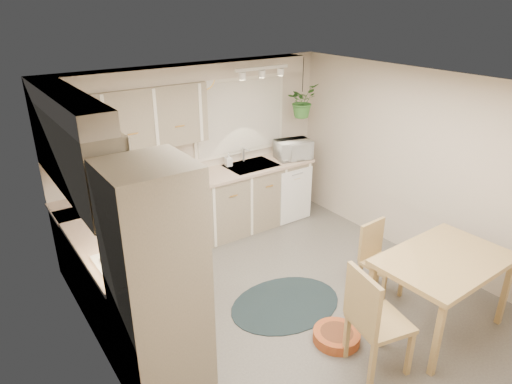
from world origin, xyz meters
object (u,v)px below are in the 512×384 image
at_px(chair_left, 381,319).
at_px(microwave, 293,147).
at_px(pet_bed, 336,336).
at_px(braided_rug, 285,304).
at_px(chair_back, 383,262).
at_px(dining_table, 439,293).

bearing_deg(chair_left, microwave, 167.61).
relative_size(chair_left, pet_bed, 2.23).
height_order(braided_rug, microwave, microwave).
relative_size(chair_left, chair_back, 1.21).
xyz_separation_m(chair_left, pet_bed, (-0.07, 0.44, -0.47)).
relative_size(braided_rug, microwave, 2.52).
bearing_deg(dining_table, pet_bed, 157.20).
xyz_separation_m(chair_left, braided_rug, (-0.12, 1.19, -0.52)).
distance_m(chair_back, microwave, 2.35).
xyz_separation_m(braided_rug, pet_bed, (0.06, -0.75, 0.05)).
bearing_deg(braided_rug, chair_back, -24.87).
xyz_separation_m(dining_table, braided_rug, (-1.04, 1.16, -0.41)).
distance_m(chair_left, microwave, 3.28).
relative_size(dining_table, braided_rug, 1.02).
distance_m(braided_rug, microwave, 2.53).
bearing_deg(microwave, braided_rug, -117.60).
bearing_deg(chair_back, chair_left, 36.20).
height_order(dining_table, chair_back, chair_back).
xyz_separation_m(chair_left, microwave, (1.35, 2.93, 0.59)).
relative_size(chair_back, braided_rug, 0.67).
bearing_deg(braided_rug, chair_left, -84.05).
bearing_deg(chair_back, microwave, -105.46).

